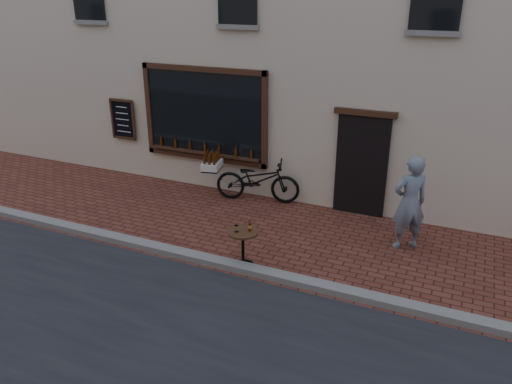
% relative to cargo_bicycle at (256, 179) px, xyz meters
% --- Properties ---
extents(ground, '(90.00, 90.00, 0.00)m').
position_rel_cargo_bicycle_xyz_m(ground, '(0.45, -3.19, -0.53)').
color(ground, '#52241A').
rests_on(ground, ground).
extents(kerb, '(90.00, 0.25, 0.12)m').
position_rel_cargo_bicycle_xyz_m(kerb, '(0.45, -2.99, -0.47)').
color(kerb, slate).
rests_on(kerb, ground).
extents(cargo_bicycle, '(2.34, 1.10, 1.10)m').
position_rel_cargo_bicycle_xyz_m(cargo_bicycle, '(0.00, 0.00, 0.00)').
color(cargo_bicycle, black).
rests_on(cargo_bicycle, ground).
extents(bistro_table, '(0.55, 0.55, 0.94)m').
position_rel_cargo_bicycle_xyz_m(bistro_table, '(1.02, -2.84, -0.03)').
color(bistro_table, black).
rests_on(bistro_table, ground).
extents(pedestrian, '(0.80, 0.74, 1.84)m').
position_rel_cargo_bicycle_xyz_m(pedestrian, '(3.54, -0.92, 0.39)').
color(pedestrian, slate).
rests_on(pedestrian, ground).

